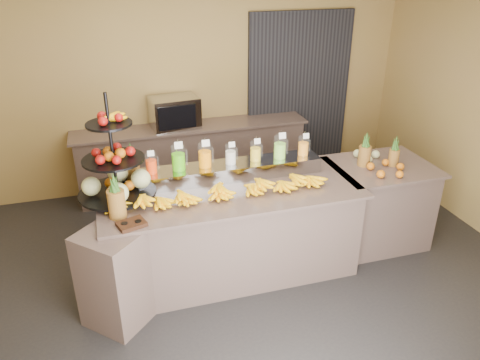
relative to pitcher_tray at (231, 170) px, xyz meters
name	(u,v)px	position (x,y,z in m)	size (l,w,h in m)	color
ground	(240,287)	(-0.07, -0.58, -1.01)	(6.00, 6.00, 0.00)	black
room_envelope	(236,79)	(0.11, 0.21, 0.87)	(6.04, 5.02, 2.82)	olive
buffet_counter	(222,235)	(-0.19, -0.32, -0.54)	(2.75, 1.25, 0.93)	gray
right_counter	(376,203)	(1.63, -0.18, -0.54)	(1.08, 0.88, 0.93)	gray
back_ledge	(193,158)	(-0.07, 1.67, -0.54)	(3.10, 0.55, 0.93)	gray
pitcher_tray	(231,170)	(0.00, 0.00, 0.00)	(1.85, 0.30, 0.15)	gray
juice_pitcher_orange_a	(151,165)	(-0.78, 0.00, 0.16)	(0.11, 0.11, 0.26)	silver
juice_pitcher_green	(178,159)	(-0.52, 0.00, 0.18)	(0.13, 0.14, 0.32)	silver
juice_pitcher_orange_b	(205,157)	(-0.26, 0.00, 0.18)	(0.13, 0.13, 0.31)	silver
juice_pitcher_milk	(231,156)	(0.00, 0.00, 0.16)	(0.11, 0.11, 0.26)	silver
juice_pitcher_lemon	(255,152)	(0.26, 0.00, 0.16)	(0.11, 0.11, 0.27)	silver
juice_pitcher_lime	(280,148)	(0.52, 0.00, 0.18)	(0.13, 0.13, 0.30)	silver
juice_pitcher_orange_c	(303,147)	(0.78, 0.00, 0.16)	(0.11, 0.11, 0.26)	silver
banana_heap	(221,189)	(-0.19, -0.37, 0.00)	(2.09, 0.19, 0.17)	yellow
fruit_stand	(121,173)	(-1.07, -0.13, 0.17)	(0.89, 0.89, 1.00)	black
condiment_caddy	(132,224)	(-1.04, -0.67, -0.06)	(0.23, 0.17, 0.03)	black
pineapple_left_a	(116,201)	(-1.14, -0.49, 0.08)	(0.15, 0.15, 0.41)	brown
pineapple_left_b	(132,168)	(-0.95, 0.13, 0.09)	(0.15, 0.15, 0.43)	brown
right_fruit_pile	(382,163)	(1.57, -0.26, -0.01)	(0.41, 0.40, 0.22)	brown
oven_warmer	(174,112)	(-0.28, 1.67, 0.12)	(0.60, 0.42, 0.40)	gray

